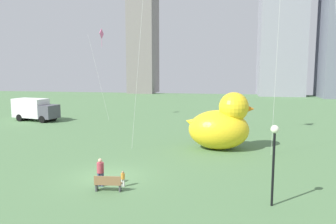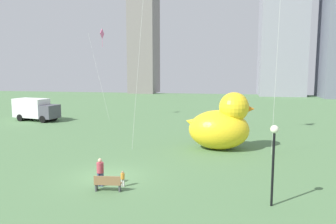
# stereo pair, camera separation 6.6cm
# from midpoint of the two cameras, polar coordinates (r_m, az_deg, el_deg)

# --- Properties ---
(ground_plane) EXTENTS (140.00, 140.00, 0.00)m
(ground_plane) POSITION_cam_midpoint_polar(r_m,az_deg,el_deg) (21.56, -10.09, -10.86)
(ground_plane) COLOR #52794C
(park_bench) EXTENTS (1.52, 0.60, 0.90)m
(park_bench) POSITION_cam_midpoint_polar(r_m,az_deg,el_deg) (19.03, -10.19, -11.90)
(park_bench) COLOR olive
(park_bench) RESTS_ON ground
(person_adult) EXTENTS (0.40, 0.40, 1.63)m
(person_adult) POSITION_cam_midpoint_polar(r_m,az_deg,el_deg) (19.78, -11.44, -9.86)
(person_adult) COLOR #38476B
(person_adult) RESTS_ON ground
(person_child) EXTENTS (0.22, 0.22, 0.92)m
(person_child) POSITION_cam_midpoint_polar(r_m,az_deg,el_deg) (19.60, -7.67, -11.15)
(person_child) COLOR silver
(person_child) RESTS_ON ground
(giant_inflatable_duck) EXTENTS (5.80, 3.72, 4.81)m
(giant_inflatable_duck) POSITION_cam_midpoint_polar(r_m,az_deg,el_deg) (28.15, 9.19, -2.22)
(giant_inflatable_duck) COLOR yellow
(giant_inflatable_duck) RESTS_ON ground
(lamppost) EXTENTS (0.40, 0.40, 4.05)m
(lamppost) POSITION_cam_midpoint_polar(r_m,az_deg,el_deg) (16.96, 17.77, -5.83)
(lamppost) COLOR black
(lamppost) RESTS_ON ground
(box_truck) EXTENTS (6.28, 3.41, 2.85)m
(box_truck) POSITION_cam_midpoint_polar(r_m,az_deg,el_deg) (46.29, -21.72, 0.38)
(box_truck) COLOR white
(box_truck) RESTS_ON ground
(city_skyline) EXTENTS (55.28, 17.04, 39.55)m
(city_skyline) POSITION_cam_midpoint_polar(r_m,az_deg,el_deg) (87.82, 16.34, 13.90)
(city_skyline) COLOR gray
(city_skyline) RESTS_ON ground
(kite_pink) EXTENTS (2.69, 2.04, 11.88)m
(kite_pink) POSITION_cam_midpoint_polar(r_m,az_deg,el_deg) (45.27, -11.23, 12.41)
(kite_pink) COLOR silver
(kite_pink) RESTS_ON ground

